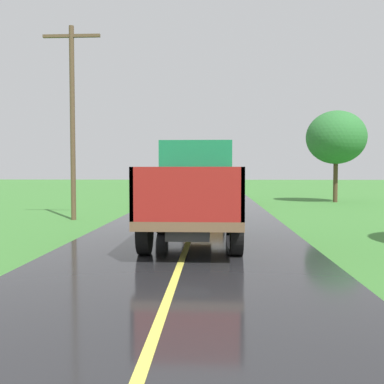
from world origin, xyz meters
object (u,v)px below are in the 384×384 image
utility_pole_roadside (72,115)px  roadside_tree_near_left (336,138)px  banana_truck_far (205,179)px  banana_truck_near (195,189)px

utility_pole_roadside → roadside_tree_near_left: bearing=39.1°
utility_pole_roadside → roadside_tree_near_left: utility_pole_roadside is taller
utility_pole_roadside → banana_truck_far: bearing=63.0°
utility_pole_roadside → roadside_tree_near_left: size_ratio=1.34×
banana_truck_far → roadside_tree_near_left: size_ratio=1.00×
banana_truck_far → roadside_tree_near_left: bearing=5.8°
roadside_tree_near_left → banana_truck_far: bearing=-174.2°
banana_truck_far → utility_pole_roadside: (-5.15, -10.09, 2.77)m
banana_truck_near → utility_pole_roadside: 7.97m
banana_truck_far → roadside_tree_near_left: (8.33, 0.85, 2.64)m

